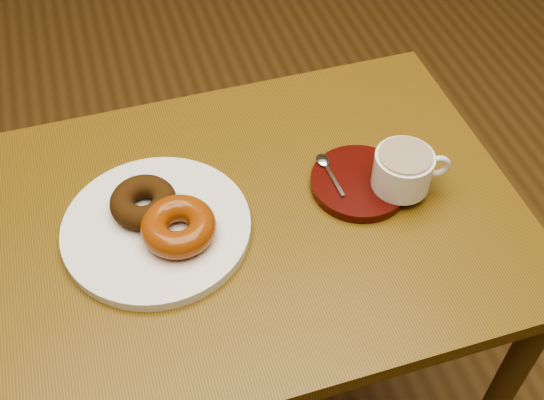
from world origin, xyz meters
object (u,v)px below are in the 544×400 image
object	(u,v)px
donut_plate	(157,228)
saucer	(359,183)
coffee_cup	(404,169)
cafe_table	(259,259)

from	to	relation	value
donut_plate	saucer	size ratio (longest dim) A/B	1.81
coffee_cup	donut_plate	bearing A→B (deg)	-173.91
cafe_table	saucer	xyz separation A→B (m)	(0.15, 0.00, 0.12)
donut_plate	saucer	bearing A→B (deg)	-0.63
saucer	coffee_cup	distance (m)	0.07
cafe_table	saucer	bearing A→B (deg)	1.67
donut_plate	saucer	distance (m)	0.29
cafe_table	donut_plate	distance (m)	0.18
donut_plate	coffee_cup	size ratio (longest dim) A/B	2.35
donut_plate	coffee_cup	distance (m)	0.35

